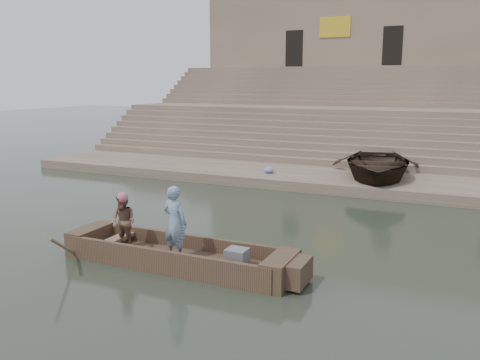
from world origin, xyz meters
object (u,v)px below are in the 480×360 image
Objects in this scene: main_rowboat at (177,261)px; standing_man at (175,223)px; television at (237,258)px; beached_rowboat at (377,164)px; rowing_man at (124,222)px.

main_rowboat is 0.97m from standing_man.
standing_man reaches higher than television.
beached_rowboat is at bearing -95.88° from standing_man.
rowing_man is at bearing -178.45° from main_rowboat.
rowing_man is 11.69m from beached_rowboat.
television is at bearing -105.55° from beached_rowboat.
television is at bearing -167.48° from standing_man.
rowing_man is at bearing 4.00° from standing_man.
standing_man is 1.62m from television.
standing_man is 3.71× the size of television.
television is at bearing 3.32° from rowing_man.
standing_man is at bearing -69.50° from main_rowboat.
standing_man is 0.32× the size of beached_rowboat.
standing_man is at bearing -112.91° from beached_rowboat.
television is at bearing 0.00° from main_rowboat.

